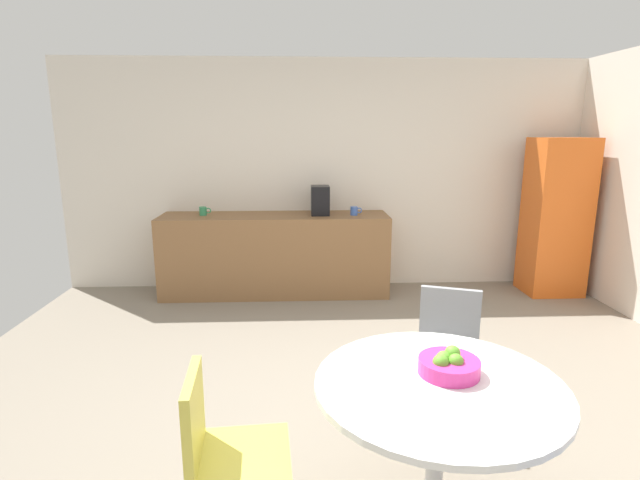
{
  "coord_description": "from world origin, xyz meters",
  "views": [
    {
      "loc": [
        -0.31,
        -2.67,
        1.81
      ],
      "look_at": [
        -0.14,
        1.15,
        0.95
      ],
      "focal_mm": 27.36,
      "sensor_mm": 36.0,
      "label": 1
    }
  ],
  "objects_px": {
    "locker_cabinet": "(556,217)",
    "coffee_maker": "(320,200)",
    "mug_white": "(354,211)",
    "chair_yellow": "(217,441)",
    "round_table": "(438,410)",
    "fruit_bowl": "(449,365)",
    "chair_gray": "(448,339)",
    "mug_green": "(203,211)"
  },
  "relations": [
    {
      "from": "locker_cabinet",
      "to": "coffee_maker",
      "type": "distance_m",
      "value": 2.63
    },
    {
      "from": "mug_white",
      "to": "chair_yellow",
      "type": "bearing_deg",
      "value": -105.77
    },
    {
      "from": "round_table",
      "to": "mug_white",
      "type": "bearing_deg",
      "value": 89.93
    },
    {
      "from": "mug_white",
      "to": "locker_cabinet",
      "type": "bearing_deg",
      "value": -1.35
    },
    {
      "from": "fruit_bowl",
      "to": "coffee_maker",
      "type": "height_order",
      "value": "coffee_maker"
    },
    {
      "from": "locker_cabinet",
      "to": "round_table",
      "type": "distance_m",
      "value": 4.01
    },
    {
      "from": "locker_cabinet",
      "to": "mug_white",
      "type": "bearing_deg",
      "value": 178.65
    },
    {
      "from": "coffee_maker",
      "to": "mug_white",
      "type": "bearing_deg",
      "value": -7.13
    },
    {
      "from": "chair_yellow",
      "to": "round_table",
      "type": "bearing_deg",
      "value": 4.15
    },
    {
      "from": "chair_gray",
      "to": "coffee_maker",
      "type": "bearing_deg",
      "value": 105.64
    },
    {
      "from": "locker_cabinet",
      "to": "chair_yellow",
      "type": "height_order",
      "value": "locker_cabinet"
    },
    {
      "from": "chair_gray",
      "to": "mug_green",
      "type": "height_order",
      "value": "mug_green"
    },
    {
      "from": "locker_cabinet",
      "to": "mug_green",
      "type": "xyz_separation_m",
      "value": [
        -3.91,
        0.11,
        0.08
      ]
    },
    {
      "from": "locker_cabinet",
      "to": "chair_yellow",
      "type": "bearing_deg",
      "value": -133.62
    },
    {
      "from": "mug_green",
      "to": "mug_white",
      "type": "bearing_deg",
      "value": -2.04
    },
    {
      "from": "round_table",
      "to": "fruit_bowl",
      "type": "bearing_deg",
      "value": 49.98
    },
    {
      "from": "locker_cabinet",
      "to": "mug_green",
      "type": "relative_size",
      "value": 13.48
    },
    {
      "from": "chair_gray",
      "to": "fruit_bowl",
      "type": "xyz_separation_m",
      "value": [
        -0.26,
        -0.83,
        0.26
      ]
    },
    {
      "from": "locker_cabinet",
      "to": "mug_green",
      "type": "distance_m",
      "value": 3.91
    },
    {
      "from": "chair_yellow",
      "to": "coffee_maker",
      "type": "xyz_separation_m",
      "value": [
        0.59,
        3.47,
        0.54
      ]
    },
    {
      "from": "round_table",
      "to": "coffee_maker",
      "type": "height_order",
      "value": "coffee_maker"
    },
    {
      "from": "locker_cabinet",
      "to": "mug_white",
      "type": "relative_size",
      "value": 13.48
    },
    {
      "from": "mug_green",
      "to": "coffee_maker",
      "type": "xyz_separation_m",
      "value": [
        1.28,
        -0.01,
        0.11
      ]
    },
    {
      "from": "coffee_maker",
      "to": "locker_cabinet",
      "type": "bearing_deg",
      "value": -2.18
    },
    {
      "from": "mug_green",
      "to": "round_table",
      "type": "bearing_deg",
      "value": -64.16
    },
    {
      "from": "chair_gray",
      "to": "locker_cabinet",
      "type": "bearing_deg",
      "value": 51.21
    },
    {
      "from": "locker_cabinet",
      "to": "mug_green",
      "type": "bearing_deg",
      "value": 178.36
    },
    {
      "from": "round_table",
      "to": "chair_gray",
      "type": "relative_size",
      "value": 1.32
    },
    {
      "from": "mug_green",
      "to": "chair_yellow",
      "type": "bearing_deg",
      "value": -78.79
    },
    {
      "from": "chair_gray",
      "to": "chair_yellow",
      "type": "bearing_deg",
      "value": -142.82
    },
    {
      "from": "fruit_bowl",
      "to": "coffee_maker",
      "type": "relative_size",
      "value": 0.86
    },
    {
      "from": "round_table",
      "to": "mug_green",
      "type": "bearing_deg",
      "value": 115.84
    },
    {
      "from": "round_table",
      "to": "chair_yellow",
      "type": "height_order",
      "value": "chair_yellow"
    },
    {
      "from": "chair_yellow",
      "to": "coffee_maker",
      "type": "distance_m",
      "value": 3.57
    },
    {
      "from": "locker_cabinet",
      "to": "round_table",
      "type": "xyz_separation_m",
      "value": [
        -2.25,
        -3.3,
        -0.27
      ]
    },
    {
      "from": "chair_yellow",
      "to": "mug_white",
      "type": "distance_m",
      "value": 3.59
    },
    {
      "from": "fruit_bowl",
      "to": "round_table",
      "type": "bearing_deg",
      "value": -130.02
    },
    {
      "from": "locker_cabinet",
      "to": "chair_gray",
      "type": "height_order",
      "value": "locker_cabinet"
    },
    {
      "from": "fruit_bowl",
      "to": "mug_white",
      "type": "distance_m",
      "value": 3.29
    },
    {
      "from": "locker_cabinet",
      "to": "chair_yellow",
      "type": "distance_m",
      "value": 4.67
    },
    {
      "from": "locker_cabinet",
      "to": "fruit_bowl",
      "type": "xyz_separation_m",
      "value": [
        -2.19,
        -3.23,
        -0.09
      ]
    },
    {
      "from": "chair_gray",
      "to": "coffee_maker",
      "type": "height_order",
      "value": "coffee_maker"
    }
  ]
}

